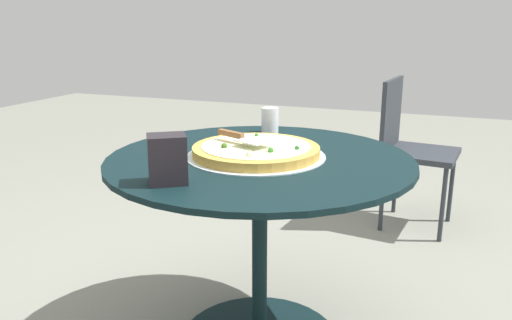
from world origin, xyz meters
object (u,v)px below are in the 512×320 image
Objects in this scene: pizza_on_tray at (256,151)px; pizza_server at (241,137)px; patio_table at (260,212)px; drinking_cup at (270,120)px; napkin_dispenser at (167,159)px; patio_chair_corner at (409,142)px.

pizza_on_tray is 0.07m from pizza_server.
patio_table is 9.98× the size of drinking_cup.
pizza_server is at bearing 43.69° from napkin_dispenser.
napkin_dispenser reaches higher than pizza_on_tray.
drinking_cup reaches higher than pizza_server.
patio_chair_corner is at bearing -15.92° from pizza_on_tray.
drinking_cup is at bearing 14.33° from patio_table.
patio_chair_corner is at bearing 38.90° from napkin_dispenser.
pizza_server is 0.35m from drinking_cup.
napkin_dispenser reaches higher than drinking_cup.
pizza_on_tray is 0.37m from napkin_dispenser.
patio_chair_corner reaches higher than pizza_on_tray.
pizza_on_tray is at bearing 164.08° from patio_chair_corner.
pizza_on_tray is (0.00, 0.01, 0.21)m from patio_table.
napkin_dispenser reaches higher than pizza_server.
patio_table is 7.41× the size of napkin_dispenser.
patio_table is 1.21× the size of patio_chair_corner.
patio_table is at bearing 34.00° from napkin_dispenser.
patio_chair_corner is at bearing -24.91° from drinking_cup.
napkin_dispenser is 0.16× the size of patio_chair_corner.
napkin_dispenser is 1.79m from patio_chair_corner.
patio_chair_corner reaches higher than patio_table.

